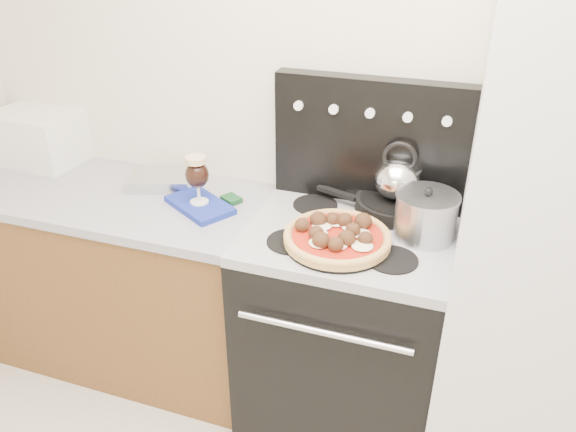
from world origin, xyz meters
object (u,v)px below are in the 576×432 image
at_px(tea_kettle, 398,176).
at_px(pizza, 337,235).
at_px(pizza_pan, 337,243).
at_px(skillet, 395,205).
at_px(toaster_oven, 39,137).
at_px(beer_glass, 198,180).
at_px(stove_body, 344,331).
at_px(base_cabinet, 118,279).
at_px(oven_mitt, 200,205).
at_px(stock_pot, 425,217).
at_px(fridge, 556,261).

bearing_deg(tea_kettle, pizza, -106.25).
xyz_separation_m(pizza_pan, skillet, (0.15, 0.32, 0.02)).
bearing_deg(pizza_pan, toaster_oven, 168.24).
bearing_deg(skillet, tea_kettle, 0.00).
relative_size(pizza_pan, tea_kettle, 1.89).
height_order(skillet, tea_kettle, tea_kettle).
bearing_deg(pizza, beer_glass, 168.13).
relative_size(beer_glass, skillet, 0.66).
distance_m(stove_body, beer_glass, 0.86).
bearing_deg(base_cabinet, oven_mitt, -1.27).
relative_size(stove_body, pizza_pan, 2.35).
xyz_separation_m(stove_body, tea_kettle, (0.13, 0.20, 0.63)).
bearing_deg(oven_mitt, base_cabinet, 178.73).
bearing_deg(stock_pot, tea_kettle, 129.89).
relative_size(stove_body, pizza, 2.32).
relative_size(pizza_pan, skillet, 1.21).
relative_size(stove_body, stock_pot, 4.02).
height_order(pizza, stock_pot, stock_pot).
bearing_deg(skillet, pizza, -115.50).
xyz_separation_m(base_cabinet, stove_body, (1.10, -0.02, 0.01)).
relative_size(base_cabinet, skillet, 4.69).
bearing_deg(pizza_pan, fridge, 6.96).
relative_size(pizza_pan, pizza, 0.98).
distance_m(pizza_pan, stock_pot, 0.33).
height_order(stove_body, pizza, pizza).
height_order(base_cabinet, skillet, skillet).
height_order(oven_mitt, stock_pot, stock_pot).
distance_m(fridge, skillet, 0.61).
bearing_deg(beer_glass, skillet, 14.01).
height_order(pizza, tea_kettle, tea_kettle).
bearing_deg(pizza, oven_mitt, 168.13).
xyz_separation_m(pizza_pan, tea_kettle, (0.15, 0.32, 0.15)).
bearing_deg(skillet, base_cabinet, -171.76).
height_order(toaster_oven, pizza, toaster_oven).
bearing_deg(tea_kettle, oven_mitt, -156.73).
relative_size(toaster_oven, oven_mitt, 1.35).
bearing_deg(base_cabinet, fridge, -1.59).
relative_size(base_cabinet, stock_pot, 6.62).
bearing_deg(skillet, stove_body, -122.37).
xyz_separation_m(pizza_pan, stock_pot, (0.28, 0.16, 0.07)).
bearing_deg(beer_glass, stock_pot, 2.10).
distance_m(base_cabinet, toaster_oven, 0.77).
height_order(beer_glass, skillet, beer_glass).
distance_m(stove_body, oven_mitt, 0.79).
relative_size(beer_glass, pizza, 0.53).
height_order(stove_body, skillet, skillet).
bearing_deg(skillet, oven_mitt, -165.99).
bearing_deg(beer_glass, tea_kettle, 14.01).
xyz_separation_m(base_cabinet, fridge, (1.80, -0.05, 0.52)).
bearing_deg(oven_mitt, pizza_pan, -11.87).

